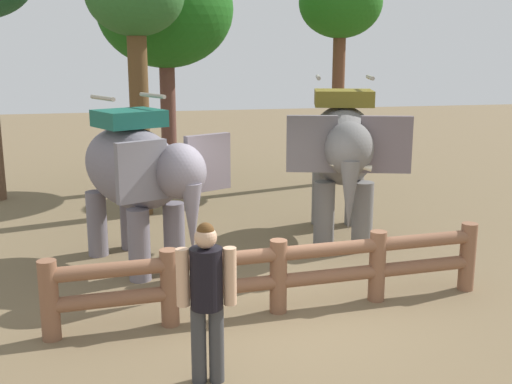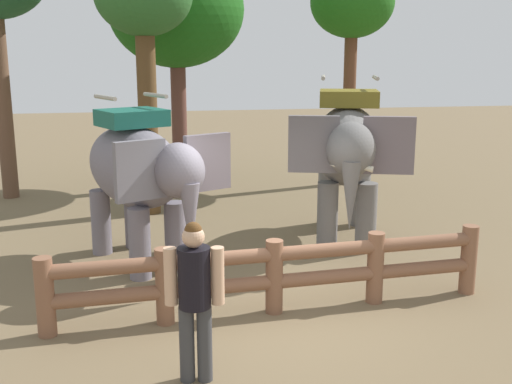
# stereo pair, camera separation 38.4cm
# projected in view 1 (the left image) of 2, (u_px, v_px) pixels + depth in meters

# --- Properties ---
(ground_plane) EXTENTS (60.00, 60.00, 0.00)m
(ground_plane) POSITION_uv_depth(u_px,v_px,m) (280.00, 315.00, 8.68)
(ground_plane) COLOR brown
(log_fence) EXTENTS (6.27, 0.67, 1.05)m
(log_fence) POSITION_uv_depth(u_px,v_px,m) (278.00, 271.00, 8.64)
(log_fence) COLOR brown
(log_fence) RESTS_ON ground
(elephant_near_left) EXTENTS (2.62, 3.39, 2.88)m
(elephant_near_left) POSITION_uv_depth(u_px,v_px,m) (138.00, 173.00, 10.27)
(elephant_near_left) COLOR slate
(elephant_near_left) RESTS_ON ground
(elephant_center) EXTENTS (2.45, 3.73, 3.12)m
(elephant_center) POSITION_uv_depth(u_px,v_px,m) (343.00, 150.00, 11.76)
(elephant_center) COLOR slate
(elephant_center) RESTS_ON ground
(tourist_woman_in_black) EXTENTS (0.64, 0.40, 1.83)m
(tourist_woman_in_black) POSITION_uv_depth(u_px,v_px,m) (207.00, 292.00, 6.71)
(tourist_woman_in_black) COLOR #393A3C
(tourist_woman_in_black) RESTS_ON ground
(tree_back_center) EXTENTS (2.07, 2.07, 5.62)m
(tree_back_center) POSITION_uv_depth(u_px,v_px,m) (135.00, 5.00, 13.02)
(tree_back_center) COLOR brown
(tree_back_center) RESTS_ON ground
(tree_far_right) EXTENTS (3.44, 3.44, 6.05)m
(tree_far_right) POSITION_uv_depth(u_px,v_px,m) (165.00, 11.00, 15.72)
(tree_far_right) COLOR brown
(tree_far_right) RESTS_ON ground
(tree_deep_back) EXTENTS (2.18, 2.18, 5.73)m
(tree_deep_back) POSITION_uv_depth(u_px,v_px,m) (340.00, 7.00, 16.26)
(tree_deep_back) COLOR brown
(tree_deep_back) RESTS_ON ground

